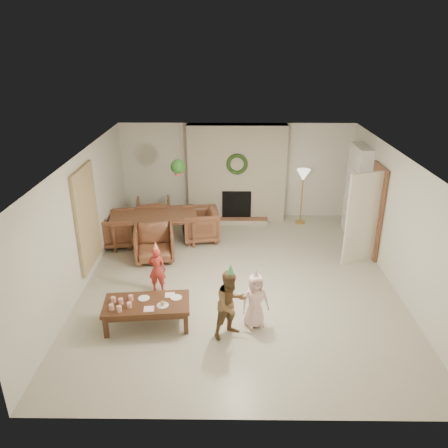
{
  "coord_description": "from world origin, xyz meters",
  "views": [
    {
      "loc": [
        -0.21,
        -7.69,
        4.48
      ],
      "look_at": [
        -0.3,
        0.4,
        1.05
      ],
      "focal_mm": 35.37,
      "sensor_mm": 36.0,
      "label": 1
    }
  ],
  "objects_px": {
    "coffee_table_top": "(147,304)",
    "child_pink": "(255,301)",
    "child_red": "(157,270)",
    "child_plaid": "(231,304)",
    "dining_chair_left": "(116,230)",
    "dining_chair_far": "(154,214)",
    "dining_chair_right": "(200,225)",
    "dining_table": "(154,229)",
    "dining_chair_near": "(154,243)"
  },
  "relations": [
    {
      "from": "dining_table",
      "to": "child_pink",
      "type": "relative_size",
      "value": 2.07
    },
    {
      "from": "child_red",
      "to": "child_pink",
      "type": "bearing_deg",
      "value": 152.7
    },
    {
      "from": "child_plaid",
      "to": "dining_chair_near",
      "type": "bearing_deg",
      "value": 87.26
    },
    {
      "from": "coffee_table_top",
      "to": "child_plaid",
      "type": "bearing_deg",
      "value": -16.09
    },
    {
      "from": "child_plaid",
      "to": "dining_chair_left",
      "type": "bearing_deg",
      "value": 93.5
    },
    {
      "from": "dining_table",
      "to": "child_red",
      "type": "bearing_deg",
      "value": -88.6
    },
    {
      "from": "dining_chair_far",
      "to": "child_plaid",
      "type": "xyz_separation_m",
      "value": [
        1.91,
        -4.37,
        0.2
      ]
    },
    {
      "from": "child_plaid",
      "to": "dining_chair_right",
      "type": "bearing_deg",
      "value": 66.34
    },
    {
      "from": "dining_table",
      "to": "child_pink",
      "type": "height_order",
      "value": "child_pink"
    },
    {
      "from": "dining_chair_far",
      "to": "child_plaid",
      "type": "distance_m",
      "value": 4.77
    },
    {
      "from": "coffee_table_top",
      "to": "child_pink",
      "type": "xyz_separation_m",
      "value": [
        1.8,
        0.01,
        0.08
      ]
    },
    {
      "from": "child_red",
      "to": "child_pink",
      "type": "relative_size",
      "value": 0.95
    },
    {
      "from": "child_red",
      "to": "child_plaid",
      "type": "height_order",
      "value": "child_plaid"
    },
    {
      "from": "dining_chair_right",
      "to": "dining_table",
      "type": "bearing_deg",
      "value": -90.0
    },
    {
      "from": "coffee_table_top",
      "to": "child_red",
      "type": "relative_size",
      "value": 1.55
    },
    {
      "from": "dining_chair_far",
      "to": "dining_chair_right",
      "type": "xyz_separation_m",
      "value": [
        1.21,
        -0.69,
        0.0
      ]
    },
    {
      "from": "coffee_table_top",
      "to": "dining_chair_far",
      "type": "bearing_deg",
      "value": 91.75
    },
    {
      "from": "dining_chair_far",
      "to": "child_plaid",
      "type": "relative_size",
      "value": 0.72
    },
    {
      "from": "dining_chair_left",
      "to": "child_pink",
      "type": "height_order",
      "value": "child_pink"
    },
    {
      "from": "dining_chair_right",
      "to": "child_plaid",
      "type": "bearing_deg",
      "value": 1.81
    },
    {
      "from": "dining_chair_near",
      "to": "coffee_table_top",
      "type": "distance_m",
      "value": 2.4
    },
    {
      "from": "dining_chair_right",
      "to": "dining_chair_near",
      "type": "bearing_deg",
      "value": -51.34
    },
    {
      "from": "child_red",
      "to": "coffee_table_top",
      "type": "bearing_deg",
      "value": 92.98
    },
    {
      "from": "dining_chair_left",
      "to": "child_red",
      "type": "distance_m",
      "value": 2.39
    },
    {
      "from": "child_pink",
      "to": "child_plaid",
      "type": "bearing_deg",
      "value": -162.01
    },
    {
      "from": "dining_chair_near",
      "to": "dining_chair_left",
      "type": "xyz_separation_m",
      "value": [
        -0.99,
        0.72,
        0.0
      ]
    },
    {
      "from": "dining_chair_left",
      "to": "child_red",
      "type": "relative_size",
      "value": 0.93
    },
    {
      "from": "dining_chair_right",
      "to": "dining_chair_left",
      "type": "bearing_deg",
      "value": -90.0
    },
    {
      "from": "dining_chair_far",
      "to": "child_red",
      "type": "bearing_deg",
      "value": 91.0
    },
    {
      "from": "dining_chair_far",
      "to": "child_pink",
      "type": "xyz_separation_m",
      "value": [
        2.32,
        -4.09,
        0.09
      ]
    },
    {
      "from": "dining_table",
      "to": "coffee_table_top",
      "type": "bearing_deg",
      "value": -92.27
    },
    {
      "from": "dining_table",
      "to": "dining_chair_far",
      "type": "xyz_separation_m",
      "value": [
        -0.14,
        0.86,
        0.04
      ]
    },
    {
      "from": "coffee_table_top",
      "to": "child_plaid",
      "type": "distance_m",
      "value": 1.43
    },
    {
      "from": "dining_chair_left",
      "to": "child_plaid",
      "type": "relative_size",
      "value": 0.72
    },
    {
      "from": "dining_table",
      "to": "dining_chair_right",
      "type": "bearing_deg",
      "value": 0.0
    },
    {
      "from": "dining_chair_left",
      "to": "dining_chair_right",
      "type": "bearing_deg",
      "value": -90.0
    },
    {
      "from": "child_red",
      "to": "child_plaid",
      "type": "distance_m",
      "value": 1.93
    },
    {
      "from": "child_red",
      "to": "child_plaid",
      "type": "xyz_separation_m",
      "value": [
        1.38,
        -1.34,
        0.13
      ]
    },
    {
      "from": "dining_table",
      "to": "dining_chair_far",
      "type": "relative_size",
      "value": 2.34
    },
    {
      "from": "coffee_table_top",
      "to": "child_pink",
      "type": "bearing_deg",
      "value": -5.12
    },
    {
      "from": "child_red",
      "to": "child_plaid",
      "type": "relative_size",
      "value": 0.78
    },
    {
      "from": "dining_chair_left",
      "to": "child_pink",
      "type": "relative_size",
      "value": 0.88
    },
    {
      "from": "dining_chair_right",
      "to": "child_pink",
      "type": "distance_m",
      "value": 3.58
    },
    {
      "from": "dining_chair_right",
      "to": "coffee_table_top",
      "type": "bearing_deg",
      "value": -20.4
    },
    {
      "from": "dining_chair_near",
      "to": "dining_chair_left",
      "type": "distance_m",
      "value": 1.23
    },
    {
      "from": "dining_table",
      "to": "coffee_table_top",
      "type": "xyz_separation_m",
      "value": [
        0.39,
        -3.25,
        0.05
      ]
    },
    {
      "from": "child_red",
      "to": "child_pink",
      "type": "xyz_separation_m",
      "value": [
        1.78,
        -1.07,
        0.02
      ]
    },
    {
      "from": "dining_chair_near",
      "to": "coffee_table_top",
      "type": "height_order",
      "value": "dining_chair_near"
    },
    {
      "from": "dining_chair_right",
      "to": "child_red",
      "type": "xyz_separation_m",
      "value": [
        -0.67,
        -2.34,
        0.07
      ]
    },
    {
      "from": "dining_chair_left",
      "to": "child_plaid",
      "type": "distance_m",
      "value": 4.28
    }
  ]
}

